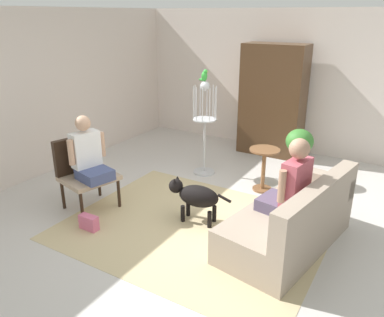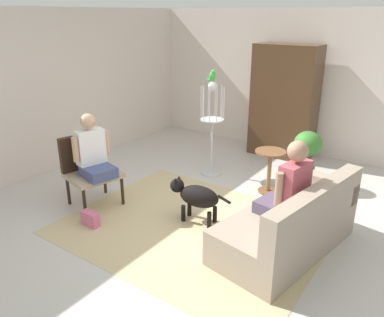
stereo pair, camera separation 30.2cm
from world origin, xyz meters
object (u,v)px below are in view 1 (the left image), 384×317
at_px(parrot, 204,76).
at_px(handbag, 89,223).
at_px(round_end_table, 264,165).
at_px(armchair, 83,167).
at_px(potted_plant, 299,149).
at_px(person_on_couch, 291,185).
at_px(dog, 196,196).
at_px(bird_cage_stand, 205,129).
at_px(armoire_cabinet, 273,100).
at_px(couch, 292,222).
at_px(person_on_armchair, 88,154).

relative_size(parrot, handbag, 0.73).
distance_m(round_end_table, handbag, 2.64).
bearing_deg(armchair, potted_plant, 45.74).
xyz_separation_m(person_on_couch, dog, (-1.17, -0.07, -0.41)).
bearing_deg(bird_cage_stand, person_on_couch, -36.75).
distance_m(round_end_table, armoire_cabinet, 1.86).
xyz_separation_m(dog, bird_cage_stand, (-0.70, 1.46, 0.41)).
height_order(potted_plant, armoire_cabinet, armoire_cabinet).
distance_m(couch, bird_cage_stand, 2.41).
bearing_deg(potted_plant, handbag, -122.16).
xyz_separation_m(armchair, dog, (1.55, 0.40, -0.21)).
xyz_separation_m(couch, parrot, (-1.94, 1.37, 1.32)).
bearing_deg(dog, handbag, -140.00).
xyz_separation_m(person_on_couch, handbag, (-2.21, -0.93, -0.68)).
bearing_deg(bird_cage_stand, potted_plant, 18.64).
xyz_separation_m(dog, parrot, (-0.71, 1.46, 1.27)).
bearing_deg(potted_plant, round_end_table, -118.78).
distance_m(armchair, parrot, 2.30).
relative_size(armchair, round_end_table, 1.47).
bearing_deg(handbag, couch, 22.91).
bearing_deg(bird_cage_stand, handbag, -98.24).
height_order(bird_cage_stand, handbag, bird_cage_stand).
bearing_deg(parrot, dog, -64.14).
bearing_deg(handbag, armoire_cabinet, 76.71).
height_order(armchair, armoire_cabinet, armoire_cabinet).
xyz_separation_m(parrot, potted_plant, (1.44, 0.48, -1.10)).
distance_m(dog, parrot, 2.06).
bearing_deg(round_end_table, person_on_couch, -58.52).
height_order(person_on_couch, bird_cage_stand, bird_cage_stand).
height_order(parrot, handbag, parrot).
relative_size(person_on_couch, parrot, 4.88).
distance_m(round_end_table, bird_cage_stand, 1.16).
distance_m(person_on_armchair, round_end_table, 2.54).
relative_size(couch, armchair, 1.95).
xyz_separation_m(person_on_couch, potted_plant, (-0.44, 1.88, -0.24)).
bearing_deg(person_on_armchair, round_end_table, 44.84).
distance_m(person_on_armchair, potted_plant, 3.20).
xyz_separation_m(bird_cage_stand, armoire_cabinet, (0.58, 1.55, 0.25)).
xyz_separation_m(person_on_armchair, potted_plant, (2.12, 2.38, -0.26)).
distance_m(couch, armoire_cabinet, 3.30).
bearing_deg(round_end_table, armchair, -138.38).
height_order(parrot, potted_plant, parrot).
relative_size(couch, parrot, 10.36).
relative_size(armchair, dog, 1.15).
xyz_separation_m(bird_cage_stand, potted_plant, (1.43, 0.48, -0.24)).
bearing_deg(person_on_armchair, couch, 11.39).
bearing_deg(dog, parrot, 115.86).
xyz_separation_m(person_on_armchair, armoire_cabinet, (1.26, 3.45, 0.22)).
bearing_deg(round_end_table, armoire_cabinet, 107.08).
bearing_deg(person_on_couch, potted_plant, 103.15).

